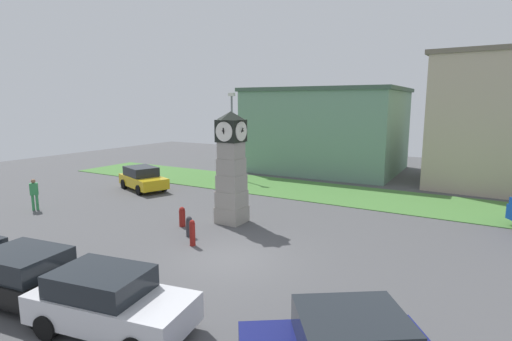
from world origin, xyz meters
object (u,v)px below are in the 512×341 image
bollard_mid_row (189,226)px  bollard_far_row (192,233)px  pedestrian_crossing_lot (34,192)px  bollard_near_tower (182,217)px  street_lamp_near_road (232,130)px  clock_tower (231,170)px  car_silver_hatch (143,178)px  car_by_building (110,301)px  car_near_tower (29,277)px

bollard_mid_row → bollard_far_row: 1.18m
pedestrian_crossing_lot → bollard_near_tower: bearing=11.7°
bollard_near_tower → bollard_mid_row: size_ratio=1.04×
bollard_near_tower → street_lamp_near_road: bearing=112.8°
clock_tower → car_silver_hatch: (-9.24, 3.11, -1.80)m
bollard_mid_row → car_by_building: size_ratio=0.20×
car_near_tower → pedestrian_crossing_lot: 11.43m
bollard_far_row → car_by_building: 6.23m
car_silver_hatch → bollard_far_row: bearing=-34.4°
clock_tower → car_near_tower: clock_tower is taller
clock_tower → bollard_mid_row: size_ratio=5.92×
clock_tower → car_near_tower: size_ratio=1.24×
bollard_near_tower → car_near_tower: bearing=-82.8°
bollard_near_tower → bollard_mid_row: bearing=-38.0°
bollard_far_row → car_near_tower: size_ratio=0.25×
car_by_building → car_silver_hatch: car_by_building is taller
bollard_far_row → car_silver_hatch: bearing=145.6°
car_silver_hatch → pedestrian_crossing_lot: pedestrian_crossing_lot is taller
bollard_far_row → street_lamp_near_road: (-6.84, 13.11, 3.19)m
car_near_tower → pedestrian_crossing_lot: pedestrian_crossing_lot is taller
clock_tower → bollard_mid_row: bearing=-98.7°
bollard_far_row → bollard_mid_row: bearing=136.2°
clock_tower → bollard_far_row: clock_tower is taller
clock_tower → street_lamp_near_road: 11.60m
car_near_tower → street_lamp_near_road: bearing=106.7°
bollard_far_row → car_near_tower: bearing=-100.2°
clock_tower → bollard_far_row: (0.43, -3.51, -2.03)m
car_by_building → pedestrian_crossing_lot: 14.22m
bollard_near_tower → car_silver_hatch: bearing=147.5°
bollard_near_tower → pedestrian_crossing_lot: pedestrian_crossing_lot is taller
bollard_mid_row → car_near_tower: car_near_tower is taller
car_by_building → car_silver_hatch: size_ratio=1.02×
clock_tower → bollard_mid_row: clock_tower is taller
pedestrian_crossing_lot → bollard_mid_row: bearing=4.9°
bollard_mid_row → car_silver_hatch: size_ratio=0.21×
clock_tower → car_by_building: (2.57, -9.36, -1.77)m
clock_tower → bollard_near_tower: bearing=-133.2°
clock_tower → bollard_far_row: size_ratio=4.94×
bollard_mid_row → car_silver_hatch: bearing=146.7°
bollard_far_row → car_by_building: size_ratio=0.24×
bollard_far_row → car_silver_hatch: car_silver_hatch is taller
clock_tower → street_lamp_near_road: size_ratio=0.83×
bollard_near_tower → pedestrian_crossing_lot: (-8.77, -1.82, 0.51)m
bollard_near_tower → pedestrian_crossing_lot: 8.97m
bollard_mid_row → bollard_far_row: bollard_far_row is taller
bollard_mid_row → car_silver_hatch: 10.57m
bollard_near_tower → bollard_mid_row: bollard_near_tower is taller
bollard_far_row → bollard_near_tower: bearing=139.5°
clock_tower → car_by_building: clock_tower is taller
bollard_mid_row → car_silver_hatch: (-8.83, 5.81, 0.32)m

